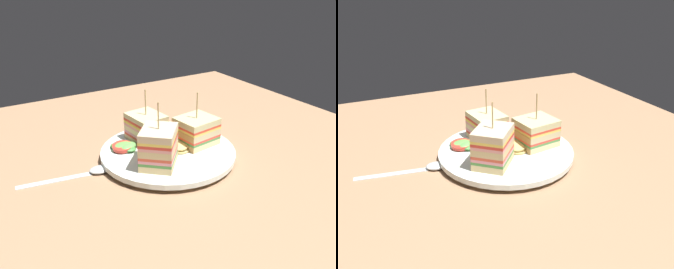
{
  "view_description": "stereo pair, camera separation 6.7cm",
  "coord_description": "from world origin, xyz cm",
  "views": [
    {
      "loc": [
        31.99,
        51.97,
        32.42
      ],
      "look_at": [
        0.0,
        0.0,
        4.73
      ],
      "focal_mm": 39.99,
      "sensor_mm": 36.0,
      "label": 1
    },
    {
      "loc": [
        26.11,
        55.17,
        32.42
      ],
      "look_at": [
        0.0,
        0.0,
        4.73
      ],
      "focal_mm": 39.99,
      "sensor_mm": 36.0,
      "label": 2
    }
  ],
  "objects": [
    {
      "name": "chip_pile",
      "position": [
        -0.73,
        1.13,
        2.49
      ],
      "size": [
        6.75,
        5.11,
        1.44
      ],
      "color": "#EFD27B",
      "rests_on": "plate"
    },
    {
      "name": "ground_plane",
      "position": [
        0.0,
        0.0,
        -0.9
      ],
      "size": [
        91.89,
        89.11,
        1.8
      ],
      "primitive_type": "cube",
      "color": "#A37A58"
    },
    {
      "name": "salad_garnish",
      "position": [
        6.74,
        -4.23,
        2.34
      ],
      "size": [
        5.59,
        6.04,
        1.43
      ],
      "color": "#5FA74F",
      "rests_on": "plate"
    },
    {
      "name": "plate",
      "position": [
        0.0,
        0.0,
        1.05
      ],
      "size": [
        24.53,
        24.53,
        1.73
      ],
      "color": "white",
      "rests_on": "ground_plane"
    },
    {
      "name": "spoon",
      "position": [
        14.7,
        -2.0,
        0.4
      ],
      "size": [
        15.67,
        4.33,
        1.0
      ],
      "rotation": [
        0.0,
        0.0,
        2.98
      ],
      "color": "silver",
      "rests_on": "ground_plane"
    },
    {
      "name": "sandwich_wedge_2",
      "position": [
        -5.8,
        0.53,
        4.29
      ],
      "size": [
        7.63,
        7.03,
        10.05
      ],
      "rotation": [
        0.0,
        0.0,
        12.7
      ],
      "color": "beige",
      "rests_on": "plate"
    },
    {
      "name": "sandwich_wedge_1",
      "position": [
        4.26,
        3.98,
        5.01
      ],
      "size": [
        8.61,
        8.74,
        11.13
      ],
      "rotation": [
        0.0,
        0.0,
        10.27
      ],
      "color": "#DEBD7F",
      "rests_on": "plate"
    },
    {
      "name": "sandwich_wedge_0",
      "position": [
        1.36,
        -5.67,
        4.33
      ],
      "size": [
        6.37,
        7.43,
        10.1
      ],
      "rotation": [
        0.0,
        0.0,
        7.96
      ],
      "color": "#E2BD82",
      "rests_on": "plate"
    }
  ]
}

